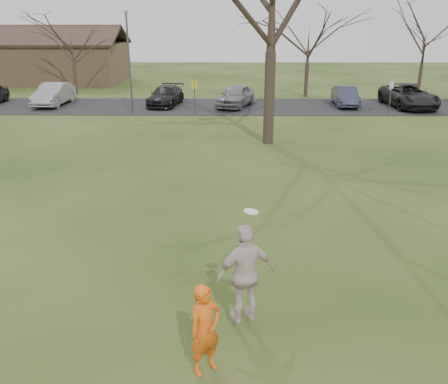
{
  "coord_description": "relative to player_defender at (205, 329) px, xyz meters",
  "views": [
    {
      "loc": [
        0.12,
        -7.26,
        5.64
      ],
      "look_at": [
        0.0,
        4.0,
        1.5
      ],
      "focal_mm": 37.9,
      "sensor_mm": 36.0,
      "label": 1
    }
  ],
  "objects": [
    {
      "name": "car_3",
      "position": [
        -3.97,
        26.04,
        -0.13
      ],
      "size": [
        2.41,
        4.63,
        1.28
      ],
      "primitive_type": "imported",
      "rotation": [
        0.0,
        0.0,
        -0.14
      ],
      "color": "black",
      "rests_on": "parking_strip"
    },
    {
      "name": "small_tree_row",
      "position": [
        4.64,
        30.79,
        3.08
      ],
      "size": [
        55.0,
        5.9,
        8.5
      ],
      "color": "#352821",
      "rests_on": "ground"
    },
    {
      "name": "car_1",
      "position": [
        -11.66,
        26.05,
        -0.03
      ],
      "size": [
        1.77,
        4.57,
        1.48
      ],
      "primitive_type": "imported",
      "rotation": [
        0.0,
        0.0,
        -0.05
      ],
      "color": "gray",
      "rests_on": "parking_strip"
    },
    {
      "name": "car_4",
      "position": [
        0.83,
        25.54,
        -0.05
      ],
      "size": [
        2.97,
        4.58,
        1.45
      ],
      "primitive_type": "imported",
      "rotation": [
        0.0,
        0.0,
        -0.32
      ],
      "color": "gray",
      "rests_on": "parking_strip"
    },
    {
      "name": "car_5",
      "position": [
        8.3,
        25.98,
        -0.13
      ],
      "size": [
        1.56,
        3.99,
        1.3
      ],
      "primitive_type": "imported",
      "rotation": [
        0.0,
        0.0,
        -0.05
      ],
      "color": "#303348",
      "rests_on": "parking_strip"
    },
    {
      "name": "catching_play",
      "position": [
        0.7,
        1.18,
        0.37
      ],
      "size": [
        1.25,
        0.88,
        2.26
      ],
      "color": "beige",
      "rests_on": "ground"
    },
    {
      "name": "ground",
      "position": [
        0.26,
        0.73,
        -0.82
      ],
      "size": [
        120.0,
        120.0,
        0.0
      ],
      "primitive_type": "plane",
      "color": "#1E380F",
      "rests_on": "ground"
    },
    {
      "name": "sign_white",
      "position": [
        10.26,
        22.73,
        0.63
      ],
      "size": [
        0.35,
        0.35,
        2.08
      ],
      "color": "#47474C",
      "rests_on": "ground"
    },
    {
      "name": "sign_yellow",
      "position": [
        -1.74,
        22.73,
        0.63
      ],
      "size": [
        0.35,
        0.35,
        2.08
      ],
      "color": "#47474C",
      "rests_on": "ground"
    },
    {
      "name": "car_6",
      "position": [
        12.43,
        25.53,
        -0.02
      ],
      "size": [
        2.82,
        5.6,
        1.52
      ],
      "primitive_type": "imported",
      "rotation": [
        0.0,
        0.0,
        0.06
      ],
      "color": "black",
      "rests_on": "parking_strip"
    },
    {
      "name": "player_defender",
      "position": [
        0.0,
        0.0,
        0.0
      ],
      "size": [
        0.71,
        0.68,
        1.63
      ],
      "primitive_type": "imported",
      "rotation": [
        0.0,
        0.0,
        0.68
      ],
      "color": "orange",
      "rests_on": "ground"
    },
    {
      "name": "building",
      "position": [
        -19.74,
        38.73,
        1.12
      ],
      "size": [
        20.6,
        8.5,
        5.14
      ],
      "color": "#8C6D4C",
      "rests_on": "ground"
    },
    {
      "name": "lamp_post",
      "position": [
        -5.74,
        23.23,
        3.15
      ],
      "size": [
        0.34,
        0.34,
        6.27
      ],
      "color": "#47474C",
      "rests_on": "ground"
    },
    {
      "name": "parking_strip",
      "position": [
        0.26,
        25.73,
        -0.8
      ],
      "size": [
        62.0,
        6.5,
        0.04
      ],
      "primitive_type": "cube",
      "color": "black",
      "rests_on": "ground"
    }
  ]
}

